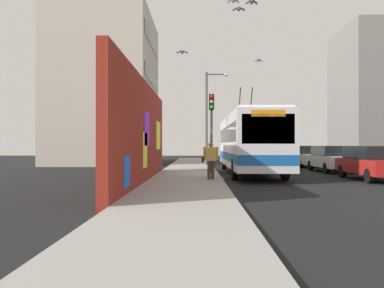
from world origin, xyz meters
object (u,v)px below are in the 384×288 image
object	(u,v)px
pedestrian_at_curb	(211,158)
parked_car_champagne	(306,156)
city_bus	(249,141)
parked_car_white	(331,158)
parked_car_red	(372,162)
traffic_light	(211,120)
street_lamp	(209,112)

from	to	relation	value
pedestrian_at_curb	parked_car_champagne	bearing A→B (deg)	-31.32
city_bus	pedestrian_at_curb	size ratio (longest dim) A/B	7.55
city_bus	parked_car_white	bearing A→B (deg)	-72.01
parked_car_red	traffic_light	world-z (taller)	traffic_light
pedestrian_at_curb	street_lamp	world-z (taller)	street_lamp
parked_car_champagne	city_bus	bearing A→B (deg)	144.44
city_bus	parked_car_white	world-z (taller)	city_bus
city_bus	parked_car_champagne	distance (m)	9.00
pedestrian_at_curb	city_bus	bearing A→B (deg)	-24.54
street_lamp	parked_car_red	bearing A→B (deg)	-146.73
parked_car_champagne	pedestrian_at_curb	xyz separation A→B (m)	(-12.36, 7.52, 0.24)
city_bus	parked_car_red	world-z (taller)	city_bus
parked_car_red	street_lamp	bearing A→B (deg)	33.27
parked_car_white	pedestrian_at_curb	distance (m)	10.13
parked_car_champagne	traffic_light	size ratio (longest dim) A/B	1.13
parked_car_red	pedestrian_at_curb	xyz separation A→B (m)	(-1.32, 7.52, 0.24)
city_bus	street_lamp	world-z (taller)	street_lamp
traffic_light	street_lamp	bearing A→B (deg)	-0.52
parked_car_champagne	street_lamp	size ratio (longest dim) A/B	0.68
city_bus	parked_car_champagne	xyz separation A→B (m)	(7.27, -5.20, -1.00)
traffic_light	parked_car_white	bearing A→B (deg)	-70.06
pedestrian_at_curb	traffic_light	distance (m)	4.54
parked_car_red	parked_car_white	world-z (taller)	same
parked_car_champagne	traffic_light	world-z (taller)	traffic_light
parked_car_champagne	street_lamp	world-z (taller)	street_lamp
city_bus	traffic_light	distance (m)	2.64
street_lamp	parked_car_white	bearing A→B (deg)	-127.72
parked_car_red	pedestrian_at_curb	size ratio (longest dim) A/B	2.91
parked_car_white	street_lamp	xyz separation A→B (m)	(5.63, 7.28, 3.30)
parked_car_red	parked_car_white	xyz separation A→B (m)	(5.46, 0.00, -0.00)
pedestrian_at_curb	traffic_light	world-z (taller)	traffic_light
city_bus	street_lamp	size ratio (longest dim) A/B	1.72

